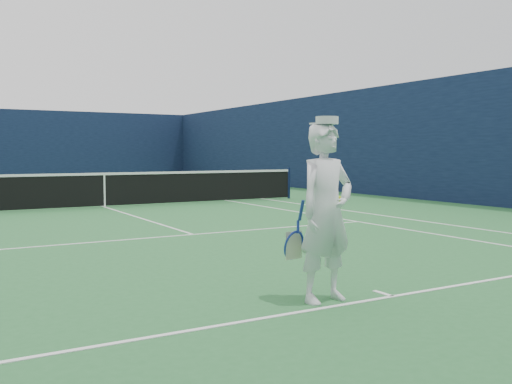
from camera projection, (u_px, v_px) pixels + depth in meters
ground at (105, 207)px, 16.58m from camera, size 80.00×80.00×0.00m
court_markings at (105, 207)px, 16.58m from camera, size 11.03×23.83×0.01m
windscreen_fence at (104, 138)px, 16.44m from camera, size 20.12×36.12×4.00m
tennis_net at (104, 188)px, 16.54m from camera, size 12.88×0.09×1.07m
tennis_player at (326, 212)px, 6.06m from camera, size 0.82×0.53×1.97m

